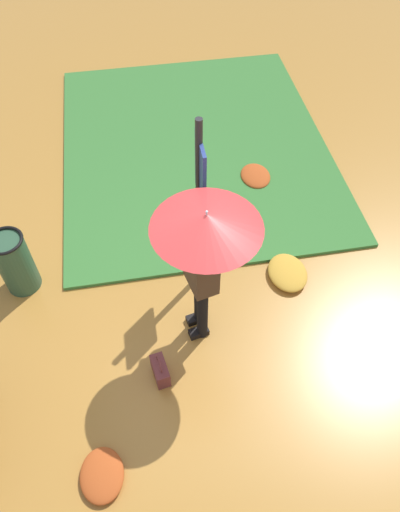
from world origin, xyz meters
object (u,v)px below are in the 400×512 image
at_px(info_sign_post, 200,191).
at_px(handbag, 160,370).
at_px(person_with_umbrella, 204,245).
at_px(trash_bin, 15,263).

bearing_deg(info_sign_post, handbag, -27.44).
distance_m(person_with_umbrella, handbag, 1.58).
bearing_deg(info_sign_post, person_with_umbrella, -7.32).
bearing_deg(person_with_umbrella, trash_bin, -117.06).
height_order(info_sign_post, handbag, info_sign_post).
bearing_deg(handbag, person_with_umbrella, 129.47).
relative_size(person_with_umbrella, info_sign_post, 0.89).
distance_m(person_with_umbrella, info_sign_post, 0.79).
relative_size(person_with_umbrella, handbag, 5.53).
xyz_separation_m(person_with_umbrella, trash_bin, (-1.03, -2.02, -1.13)).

